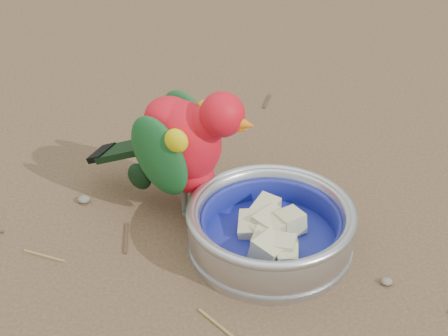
{
  "coord_description": "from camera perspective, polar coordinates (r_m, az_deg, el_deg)",
  "views": [
    {
      "loc": [
        -0.16,
        -0.66,
        0.56
      ],
      "look_at": [
        -0.04,
        0.06,
        0.08
      ],
      "focal_mm": 55.0,
      "sensor_mm": 36.0,
      "label": 1
    }
  ],
  "objects": [
    {
      "name": "ground_debris",
      "position": [
        0.92,
        2.77,
        -4.33
      ],
      "size": [
        0.9,
        0.8,
        0.01
      ],
      "primitive_type": null,
      "color": "olive",
      "rests_on": "ground"
    },
    {
      "name": "lory_parrot",
      "position": [
        0.9,
        -3.3,
        1.34
      ],
      "size": [
        0.24,
        0.21,
        0.18
      ],
      "primitive_type": null,
      "rotation": [
        0.0,
        0.0,
        -2.17
      ],
      "color": "red",
      "rests_on": "ground"
    },
    {
      "name": "fruit_wedges",
      "position": [
        0.86,
        3.9,
        -5.06
      ],
      "size": [
        0.12,
        0.12,
        0.03
      ],
      "primitive_type": null,
      "color": "beige",
      "rests_on": "food_bowl"
    },
    {
      "name": "bowl_wall",
      "position": [
        0.85,
        3.91,
        -4.69
      ],
      "size": [
        0.21,
        0.21,
        0.04
      ],
      "primitive_type": null,
      "color": "#B2B2BA",
      "rests_on": "food_bowl"
    },
    {
      "name": "ground",
      "position": [
        0.88,
        3.27,
        -6.38
      ],
      "size": [
        60.0,
        60.0,
        0.0
      ],
      "primitive_type": "plane",
      "color": "brown"
    },
    {
      "name": "food_bowl",
      "position": [
        0.87,
        3.84,
        -6.25
      ],
      "size": [
        0.21,
        0.21,
        0.02
      ],
      "primitive_type": "cylinder",
      "color": "#B2B2BA",
      "rests_on": "ground"
    }
  ]
}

